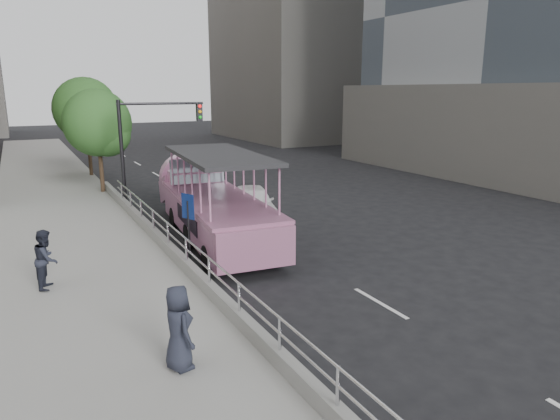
% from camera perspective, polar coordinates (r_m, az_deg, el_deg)
% --- Properties ---
extents(ground, '(160.00, 160.00, 0.00)m').
position_cam_1_polar(ground, '(14.98, 3.46, -8.52)').
color(ground, black).
extents(sidewalk, '(5.50, 80.00, 0.30)m').
position_cam_1_polar(sidewalk, '(22.57, -23.10, -1.61)').
color(sidewalk, gray).
rests_on(sidewalk, ground).
extents(kerb_wall, '(0.24, 30.00, 0.36)m').
position_cam_1_polar(kerb_wall, '(15.33, -10.58, -6.29)').
color(kerb_wall, gray).
rests_on(kerb_wall, sidewalk).
extents(guardrail, '(0.07, 22.00, 0.71)m').
position_cam_1_polar(guardrail, '(15.12, -10.69, -3.92)').
color(guardrail, silver).
rests_on(guardrail, kerb_wall).
extents(duck_boat, '(3.44, 10.54, 3.44)m').
position_cam_1_polar(duck_boat, '(19.67, -7.96, 0.64)').
color(duck_boat, black).
rests_on(duck_boat, ground).
extents(car, '(2.74, 4.56, 1.45)m').
position_cam_1_polar(car, '(22.47, -3.13, 0.93)').
color(car, white).
rests_on(car, ground).
extents(pedestrian_mid, '(0.82, 0.95, 1.65)m').
position_cam_1_polar(pedestrian_mid, '(15.11, -25.15, -5.09)').
color(pedestrian_mid, '#212431').
rests_on(pedestrian_mid, sidewalk).
extents(pedestrian_far, '(0.66, 0.91, 1.71)m').
position_cam_1_polar(pedestrian_far, '(10.07, -11.54, -13.06)').
color(pedestrian_far, '#212431').
rests_on(pedestrian_far, sidewalk).
extents(parking_sign, '(0.24, 0.52, 2.47)m').
position_cam_1_polar(parking_sign, '(16.04, -10.40, -1.29)').
color(parking_sign, '#232326').
rests_on(parking_sign, ground).
extents(traffic_signal, '(4.20, 0.32, 5.20)m').
position_cam_1_polar(traffic_signal, '(25.06, -15.04, 8.21)').
color(traffic_signal, '#232326').
rests_on(traffic_signal, ground).
extents(street_tree_near, '(3.52, 3.52, 5.72)m').
position_cam_1_polar(street_tree_near, '(28.11, -19.90, 9.06)').
color(street_tree_near, '#312116').
rests_on(street_tree_near, ground).
extents(street_tree_far, '(3.97, 3.97, 6.45)m').
position_cam_1_polar(street_tree_far, '(34.05, -21.12, 10.42)').
color(street_tree_far, '#312116').
rests_on(street_tree_far, ground).
extents(midrise_stone_a, '(20.00, 20.00, 32.00)m').
position_cam_1_polar(midrise_stone_a, '(64.13, 4.20, 22.79)').
color(midrise_stone_a, slate).
rests_on(midrise_stone_a, ground).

